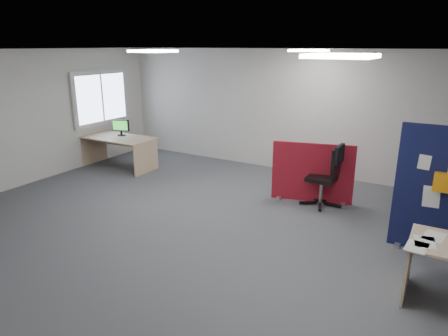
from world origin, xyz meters
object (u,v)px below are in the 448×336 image
at_px(monitor_second, 121,127).
at_px(second_desk, 120,144).
at_px(office_chair, 329,172).
at_px(red_divider, 312,173).

bearing_deg(monitor_second, second_desk, -89.44).
bearing_deg(office_chair, red_divider, 167.02).
bearing_deg(office_chair, second_desk, -177.27).
bearing_deg(second_desk, monitor_second, 108.55).
distance_m(monitor_second, office_chair, 4.96).
height_order(red_divider, monitor_second, monitor_second).
relative_size(second_desk, monitor_second, 4.31).
height_order(red_divider, second_desk, red_divider).
bearing_deg(second_desk, office_chair, 0.95).
height_order(red_divider, office_chair, office_chair).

